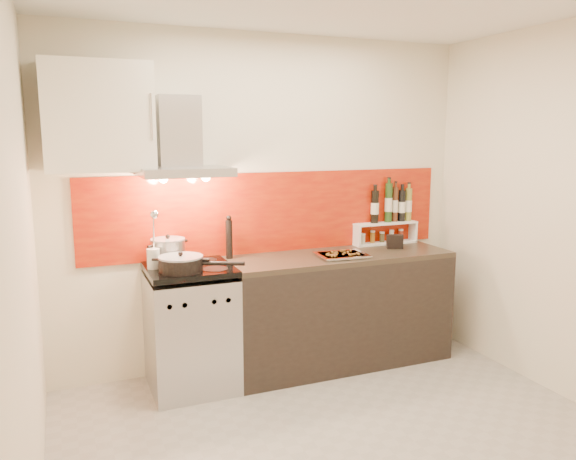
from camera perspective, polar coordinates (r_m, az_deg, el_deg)
name	(u,v)px	position (r m, az deg, el deg)	size (l,w,h in m)	color
floor	(347,441)	(3.65, 6.02, -20.56)	(3.40, 3.40, 0.00)	#9E9991
back_wall	(267,202)	(4.47, -2.19, 2.81)	(3.40, 0.02, 2.60)	silver
left_wall	(21,255)	(2.82, -25.50, -2.27)	(0.02, 2.80, 2.60)	silver
right_wall	(572,214)	(4.28, 26.88, 1.44)	(0.02, 2.80, 2.60)	silver
backsplash	(273,212)	(4.48, -1.53, 1.81)	(3.00, 0.02, 0.64)	#970E08
range_stove	(191,329)	(4.19, -9.81, -9.91)	(0.60, 0.60, 0.91)	#B7B7BA
counter	(338,309)	(4.58, 5.14, -7.96)	(1.80, 0.60, 0.90)	black
range_hood	(181,148)	(4.09, -10.78, 8.22)	(0.62, 0.50, 0.61)	#B7B7BA
upper_cabinet	(98,117)	(4.00, -18.72, 10.82)	(0.70, 0.35, 0.72)	white
stock_pot	(168,251)	(4.17, -12.08, -2.08)	(0.25, 0.25, 0.21)	#B7B7BA
saute_pan	(182,264)	(3.91, -10.74, -3.37)	(0.56, 0.35, 0.14)	black
utensil_jar	(153,252)	(4.01, -13.51, -2.21)	(0.09, 0.14, 0.43)	silver
pepper_mill	(229,238)	(4.28, -6.01, -0.78)	(0.05, 0.05, 0.33)	black
step_shelf	(389,218)	(4.92, 10.20, 1.26)	(0.58, 0.16, 0.52)	white
caddy_box	(395,242)	(4.72, 10.79, -1.16)	(0.13, 0.06, 0.11)	black
baking_tray	(342,255)	(4.36, 5.47, -2.52)	(0.40, 0.32, 0.03)	silver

